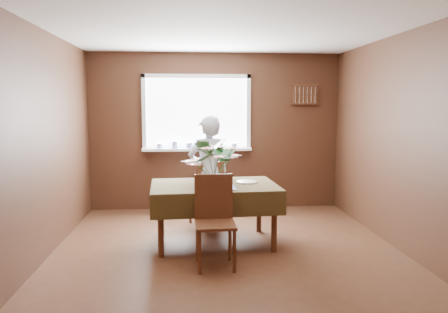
{
  "coord_description": "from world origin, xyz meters",
  "views": [
    {
      "loc": [
        -0.43,
        -4.75,
        1.68
      ],
      "look_at": [
        0.0,
        0.55,
        1.05
      ],
      "focal_mm": 35.0,
      "sensor_mm": 36.0,
      "label": 1
    }
  ],
  "objects": [
    {
      "name": "wall_left",
      "position": [
        -2.0,
        0.0,
        1.25
      ],
      "size": [
        0.0,
        4.5,
        4.5
      ],
      "primitive_type": "plane",
      "rotation": [
        1.57,
        0.0,
        1.57
      ],
      "color": "brown",
      "rests_on": "floor"
    },
    {
      "name": "seated_woman",
      "position": [
        -0.17,
        1.1,
        0.77
      ],
      "size": [
        0.64,
        0.5,
        1.54
      ],
      "primitive_type": "imported",
      "rotation": [
        0.0,
        0.0,
        3.39
      ],
      "color": "white",
      "rests_on": "floor"
    },
    {
      "name": "table_knife",
      "position": [
        0.04,
        0.16,
        0.74
      ],
      "size": [
        0.04,
        0.2,
        0.0
      ],
      "primitive_type": "cube",
      "rotation": [
        0.0,
        0.0,
        0.14
      ],
      "color": "silver",
      "rests_on": "dining_table"
    },
    {
      "name": "spoon_rack",
      "position": [
        1.45,
        2.22,
        1.85
      ],
      "size": [
        0.44,
        0.05,
        0.33
      ],
      "color": "#542E1B",
      "rests_on": "wall_back"
    },
    {
      "name": "wall_back",
      "position": [
        0.0,
        2.25,
        1.25
      ],
      "size": [
        4.0,
        0.0,
        4.0
      ],
      "primitive_type": "plane",
      "rotation": [
        1.57,
        0.0,
        0.0
      ],
      "color": "brown",
      "rests_on": "floor"
    },
    {
      "name": "chair_far",
      "position": [
        -0.18,
        1.17,
        0.5
      ],
      "size": [
        0.5,
        0.5,
        0.91
      ],
      "rotation": [
        0.0,
        0.0,
        3.49
      ],
      "color": "#542E1B",
      "rests_on": "floor"
    },
    {
      "name": "dining_table",
      "position": [
        -0.13,
        0.41,
        0.64
      ],
      "size": [
        1.56,
        1.11,
        0.74
      ],
      "rotation": [
        0.0,
        0.0,
        0.06
      ],
      "color": "#542E1B",
      "rests_on": "floor"
    },
    {
      "name": "chair_near",
      "position": [
        -0.17,
        -0.29,
        0.52
      ],
      "size": [
        0.42,
        0.42,
        0.95
      ],
      "rotation": [
        0.0,
        0.0,
        0.03
      ],
      "color": "#542E1B",
      "rests_on": "floor"
    },
    {
      "name": "wall_right",
      "position": [
        2.0,
        0.0,
        1.25
      ],
      "size": [
        0.0,
        4.5,
        4.5
      ],
      "primitive_type": "plane",
      "rotation": [
        1.57,
        0.0,
        -1.57
      ],
      "color": "brown",
      "rests_on": "floor"
    },
    {
      "name": "wall_front",
      "position": [
        0.0,
        -2.25,
        1.25
      ],
      "size": [
        4.0,
        0.0,
        4.0
      ],
      "primitive_type": "plane",
      "rotation": [
        -1.57,
        0.0,
        0.0
      ],
      "color": "brown",
      "rests_on": "floor"
    },
    {
      "name": "floor",
      "position": [
        0.0,
        0.0,
        0.0
      ],
      "size": [
        4.5,
        4.5,
        0.0
      ],
      "primitive_type": "plane",
      "color": "#472718",
      "rests_on": "ground"
    },
    {
      "name": "flower_bouquet",
      "position": [
        -0.14,
        0.24,
        1.05
      ],
      "size": [
        0.58,
        0.58,
        0.5
      ],
      "rotation": [
        0.0,
        0.0,
        0.1
      ],
      "color": "white",
      "rests_on": "dining_table"
    },
    {
      "name": "side_plate",
      "position": [
        0.28,
        0.51,
        0.74
      ],
      "size": [
        0.3,
        0.3,
        0.01
      ],
      "primitive_type": "cylinder",
      "rotation": [
        0.0,
        0.0,
        -0.17
      ],
      "color": "white",
      "rests_on": "dining_table"
    },
    {
      "name": "window_assembly",
      "position": [
        -0.3,
        2.2,
        1.35
      ],
      "size": [
        1.72,
        0.2,
        1.22
      ],
      "color": "white",
      "rests_on": "wall_back"
    },
    {
      "name": "ceiling",
      "position": [
        0.0,
        0.0,
        2.5
      ],
      "size": [
        4.5,
        4.5,
        0.0
      ],
      "primitive_type": "plane",
      "rotation": [
        3.14,
        0.0,
        0.0
      ],
      "color": "white",
      "rests_on": "wall_back"
    }
  ]
}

